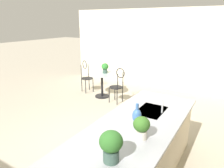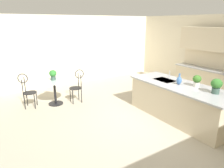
{
  "view_description": "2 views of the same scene",
  "coord_description": "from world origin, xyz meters",
  "px_view_note": "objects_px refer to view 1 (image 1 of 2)",
  "views": [
    {
      "loc": [
        2.68,
        1.92,
        2.3
      ],
      "look_at": [
        -1.18,
        -0.46,
        0.91
      ],
      "focal_mm": 33.29,
      "sensor_mm": 36.0,
      "label": 1
    },
    {
      "loc": [
        3.53,
        -3.29,
        2.45
      ],
      "look_at": [
        -0.47,
        -0.73,
        1.0
      ],
      "focal_mm": 32.88,
      "sensor_mm": 36.0,
      "label": 2
    }
  ],
  "objects_px": {
    "potted_plant_on_table": "(105,67)",
    "vase_on_counter": "(137,115)",
    "potted_plant_counter_far": "(111,145)",
    "chair_near_window": "(118,84)",
    "potted_plant_counter_near": "(141,126)",
    "bistro_table": "(102,83)",
    "chair_by_island": "(86,75)"
  },
  "relations": [
    {
      "from": "chair_near_window",
      "to": "potted_plant_counter_near",
      "type": "distance_m",
      "value": 3.47
    },
    {
      "from": "bistro_table",
      "to": "potted_plant_counter_far",
      "type": "bearing_deg",
      "value": 35.56
    },
    {
      "from": "potted_plant_counter_near",
      "to": "potted_plant_on_table",
      "type": "bearing_deg",
      "value": -140.34
    },
    {
      "from": "bistro_table",
      "to": "vase_on_counter",
      "type": "distance_m",
      "value": 3.62
    },
    {
      "from": "potted_plant_counter_far",
      "to": "vase_on_counter",
      "type": "height_order",
      "value": "potted_plant_counter_far"
    },
    {
      "from": "potted_plant_counter_far",
      "to": "vase_on_counter",
      "type": "distance_m",
      "value": 0.91
    },
    {
      "from": "potted_plant_on_table",
      "to": "potted_plant_counter_near",
      "type": "distance_m",
      "value": 4.08
    },
    {
      "from": "potted_plant_counter_near",
      "to": "chair_by_island",
      "type": "bearing_deg",
      "value": -133.19
    },
    {
      "from": "chair_near_window",
      "to": "potted_plant_counter_far",
      "type": "xyz_separation_m",
      "value": [
        3.37,
        1.88,
        0.54
      ]
    },
    {
      "from": "chair_by_island",
      "to": "bistro_table",
      "type": "bearing_deg",
      "value": 77.42
    },
    {
      "from": "potted_plant_counter_near",
      "to": "vase_on_counter",
      "type": "distance_m",
      "value": 0.42
    },
    {
      "from": "chair_near_window",
      "to": "potted_plant_counter_near",
      "type": "xyz_separation_m",
      "value": [
        2.82,
        1.96,
        0.51
      ]
    },
    {
      "from": "bistro_table",
      "to": "chair_by_island",
      "type": "bearing_deg",
      "value": -102.58
    },
    {
      "from": "chair_by_island",
      "to": "potted_plant_on_table",
      "type": "relative_size",
      "value": 3.37
    },
    {
      "from": "bistro_table",
      "to": "vase_on_counter",
      "type": "xyz_separation_m",
      "value": [
        2.65,
        2.4,
        0.58
      ]
    },
    {
      "from": "chair_by_island",
      "to": "potted_plant_counter_near",
      "type": "relative_size",
      "value": 3.61
    },
    {
      "from": "potted_plant_counter_far",
      "to": "vase_on_counter",
      "type": "xyz_separation_m",
      "value": [
        -0.9,
        -0.14,
        -0.08
      ]
    },
    {
      "from": "bistro_table",
      "to": "potted_plant_counter_far",
      "type": "distance_m",
      "value": 4.41
    },
    {
      "from": "potted_plant_on_table",
      "to": "potted_plant_counter_near",
      "type": "height_order",
      "value": "potted_plant_counter_near"
    },
    {
      "from": "chair_by_island",
      "to": "vase_on_counter",
      "type": "distance_m",
      "value": 4.25
    },
    {
      "from": "chair_by_island",
      "to": "potted_plant_counter_near",
      "type": "bearing_deg",
      "value": 46.81
    },
    {
      "from": "chair_near_window",
      "to": "chair_by_island",
      "type": "height_order",
      "value": "same"
    },
    {
      "from": "bistro_table",
      "to": "potted_plant_on_table",
      "type": "bearing_deg",
      "value": 170.34
    },
    {
      "from": "potted_plant_on_table",
      "to": "bistro_table",
      "type": "bearing_deg",
      "value": -9.66
    },
    {
      "from": "chair_by_island",
      "to": "potted_plant_on_table",
      "type": "bearing_deg",
      "value": 87.85
    },
    {
      "from": "potted_plant_on_table",
      "to": "vase_on_counter",
      "type": "relative_size",
      "value": 1.07
    },
    {
      "from": "potted_plant_counter_near",
      "to": "potted_plant_counter_far",
      "type": "height_order",
      "value": "potted_plant_counter_far"
    },
    {
      "from": "vase_on_counter",
      "to": "potted_plant_on_table",
      "type": "bearing_deg",
      "value": -139.53
    },
    {
      "from": "chair_by_island",
      "to": "potted_plant_counter_near",
      "type": "xyz_separation_m",
      "value": [
        3.16,
        3.37,
        0.51
      ]
    },
    {
      "from": "potted_plant_counter_far",
      "to": "potted_plant_counter_near",
      "type": "bearing_deg",
      "value": 171.04
    },
    {
      "from": "bistro_table",
      "to": "potted_plant_counter_near",
      "type": "xyz_separation_m",
      "value": [
        3.0,
        2.62,
        0.64
      ]
    },
    {
      "from": "potted_plant_counter_near",
      "to": "vase_on_counter",
      "type": "relative_size",
      "value": 1.0
    }
  ]
}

